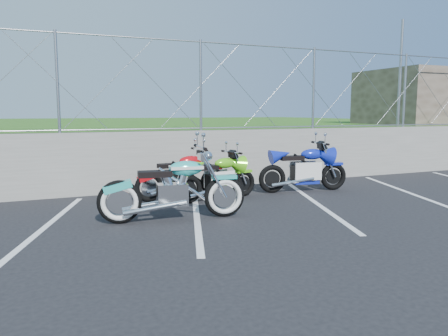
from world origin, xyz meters
name	(u,v)px	position (x,y,z in m)	size (l,w,h in m)	color
ground	(219,229)	(0.00, 0.00, 0.00)	(90.00, 90.00, 0.00)	black
retaining_wall	(158,161)	(0.00, 3.50, 0.65)	(30.00, 0.22, 1.30)	slate
grass_field	(100,137)	(0.00, 13.50, 0.65)	(30.00, 20.00, 1.30)	#255115
stone_building	(437,98)	(10.50, 5.50, 2.20)	(5.00, 3.00, 1.80)	brown
chain_link_fence	(157,84)	(0.00, 3.50, 2.30)	(28.00, 0.03, 2.00)	gray
sign_pole	(400,73)	(7.20, 3.90, 2.80)	(0.08, 0.08, 3.00)	gray
parking_lines	(260,208)	(1.20, 1.00, 0.00)	(18.29, 4.31, 0.01)	silver
cruiser_turquoise	(175,191)	(-0.43, 0.77, 0.47)	(2.36, 0.74, 1.17)	black
naked_orange	(183,178)	(0.22, 2.40, 0.42)	(1.96, 0.67, 0.98)	black
sportbike_green	(219,179)	(0.82, 2.02, 0.40)	(1.79, 0.64, 0.93)	black
sportbike_blue	(305,171)	(2.87, 2.11, 0.45)	(2.03, 0.72, 1.06)	black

